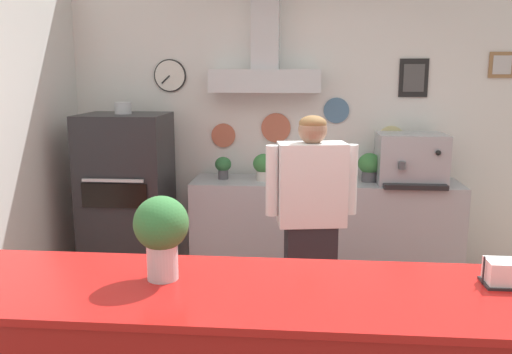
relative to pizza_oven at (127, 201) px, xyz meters
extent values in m
cube|color=gray|center=(1.54, 0.58, 0.72)|extent=(4.42, 0.12, 2.97)
cube|color=white|center=(1.54, 0.52, 0.72)|extent=(4.38, 0.01, 2.93)
cylinder|color=black|center=(0.29, 0.50, 1.07)|extent=(0.30, 0.02, 0.30)
cylinder|color=white|center=(0.29, 0.49, 1.07)|extent=(0.28, 0.01, 0.28)
cube|color=black|center=(0.25, 0.48, 1.04)|extent=(0.08, 0.01, 0.08)
cylinder|color=#C1664C|center=(0.78, 0.50, 0.52)|extent=(0.22, 0.02, 0.22)
cylinder|color=#C1664C|center=(1.27, 0.50, 0.60)|extent=(0.27, 0.02, 0.27)
cylinder|color=teal|center=(1.82, 0.50, 0.76)|extent=(0.23, 0.02, 0.23)
cylinder|color=beige|center=(2.32, 0.50, 0.50)|extent=(0.24, 0.02, 0.24)
cube|color=#997047|center=(3.24, 0.50, 1.17)|extent=(0.22, 0.02, 0.22)
cube|color=silver|center=(3.24, 0.49, 1.17)|extent=(0.16, 0.01, 0.16)
cube|color=black|center=(2.49, 0.50, 1.05)|extent=(0.25, 0.02, 0.34)
cube|color=#494949|center=(2.49, 0.49, 1.05)|extent=(0.18, 0.01, 0.24)
cube|color=silver|center=(1.18, 0.37, 1.03)|extent=(0.98, 0.31, 0.20)
cube|color=silver|center=(1.18, 0.40, 1.64)|extent=(0.24, 0.24, 1.03)
cube|color=red|center=(1.54, -2.45, 0.25)|extent=(3.88, 0.70, 0.03)
cube|color=#A3A5AD|center=(1.72, 0.18, -0.30)|extent=(2.33, 0.53, 0.93)
cube|color=gray|center=(1.72, 0.18, -0.60)|extent=(2.21, 0.49, 0.02)
cube|color=#232326|center=(0.00, 0.00, 0.00)|extent=(0.72, 0.61, 1.52)
cube|color=black|center=(0.00, -0.31, 0.12)|extent=(0.54, 0.02, 0.20)
cube|color=#B7BABF|center=(0.00, -0.33, 0.25)|extent=(0.51, 0.02, 0.02)
cylinder|color=#B7BABF|center=(0.00, 0.00, 0.81)|extent=(0.14, 0.14, 0.10)
cube|color=#232328|center=(1.58, -1.11, -0.31)|extent=(0.35, 0.25, 0.91)
cube|color=white|center=(1.58, -1.11, 0.41)|extent=(0.45, 0.28, 0.52)
cylinder|color=white|center=(1.83, -1.07, 0.44)|extent=(0.08, 0.08, 0.45)
cylinder|color=white|center=(1.33, -1.15, 0.44)|extent=(0.08, 0.08, 0.45)
sphere|color=#997056|center=(1.58, -1.11, 0.76)|extent=(0.18, 0.18, 0.18)
ellipsoid|color=olive|center=(1.58, -1.11, 0.80)|extent=(0.17, 0.17, 0.10)
cube|color=#A3A5AD|center=(2.44, 0.16, 0.38)|extent=(0.57, 0.41, 0.43)
cylinder|color=#4C4C51|center=(2.33, -0.07, 0.36)|extent=(0.06, 0.06, 0.06)
cube|color=black|center=(2.44, -0.08, 0.19)|extent=(0.51, 0.10, 0.04)
sphere|color=black|center=(2.61, -0.06, 0.47)|extent=(0.04, 0.04, 0.04)
cylinder|color=#4C4C51|center=(2.10, 0.19, 0.21)|extent=(0.13, 0.13, 0.09)
ellipsoid|color=#387A3D|center=(2.10, 0.19, 0.33)|extent=(0.20, 0.20, 0.18)
cylinder|color=beige|center=(1.18, 0.17, 0.21)|extent=(0.13, 0.13, 0.08)
ellipsoid|color=#387A3D|center=(1.18, 0.17, 0.32)|extent=(0.19, 0.19, 0.17)
cylinder|color=#4C4C51|center=(0.82, 0.20, 0.21)|extent=(0.09, 0.09, 0.08)
ellipsoid|color=#2D6638|center=(0.82, 0.20, 0.30)|extent=(0.14, 0.14, 0.13)
cylinder|color=beige|center=(1.77, 0.15, 0.22)|extent=(0.09, 0.09, 0.09)
ellipsoid|color=#387A3D|center=(1.77, 0.15, 0.32)|extent=(0.15, 0.15, 0.14)
cube|color=#262628|center=(2.32, -2.34, 0.27)|extent=(0.13, 0.13, 0.01)
cylinder|color=#262628|center=(2.25, -2.34, 0.33)|extent=(0.01, 0.01, 0.12)
cube|color=white|center=(2.32, -2.34, 0.32)|extent=(0.11, 0.11, 0.10)
cylinder|color=silver|center=(0.95, -2.39, 0.35)|extent=(0.13, 0.13, 0.16)
cylinder|color=gray|center=(0.95, -2.39, 0.30)|extent=(0.12, 0.12, 0.05)
ellipsoid|color=#387A3D|center=(0.95, -2.39, 0.51)|extent=(0.22, 0.22, 0.22)
camera|label=1|loc=(1.52, -4.45, 1.11)|focal=37.73mm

